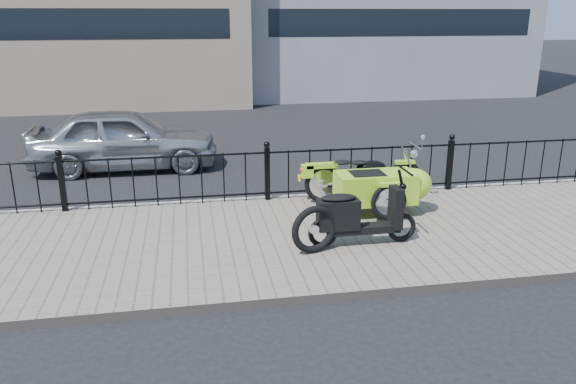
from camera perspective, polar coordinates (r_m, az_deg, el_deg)
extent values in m
plane|color=black|center=(9.04, -0.91, -4.03)|extent=(120.00, 120.00, 0.00)
cube|color=#6B625A|center=(8.56, -0.37, -4.88)|extent=(30.00, 3.80, 0.12)
cube|color=gray|center=(10.36, -2.20, -0.81)|extent=(30.00, 0.10, 0.12)
cylinder|color=black|center=(9.97, -2.15, 4.01)|extent=(14.00, 0.04, 0.04)
cylinder|color=black|center=(10.17, -2.10, -0.10)|extent=(14.00, 0.04, 0.04)
cube|color=black|center=(10.21, -21.97, 0.77)|extent=(0.09, 0.09, 0.96)
sphere|color=black|center=(10.08, -22.32, 3.71)|extent=(0.11, 0.11, 0.11)
cube|color=black|center=(10.07, -2.13, 1.85)|extent=(0.09, 0.09, 0.96)
sphere|color=black|center=(9.93, -2.16, 4.85)|extent=(0.11, 0.11, 0.11)
cube|color=black|center=(11.09, 16.09, 2.66)|extent=(0.09, 0.09, 0.96)
sphere|color=black|center=(10.97, 16.33, 5.38)|extent=(0.11, 0.11, 0.11)
cube|color=black|center=(20.84, -24.00, 15.31)|extent=(12.50, 0.06, 1.00)
cube|color=black|center=(22.89, 11.68, 16.51)|extent=(10.50, 0.06, 1.00)
torus|color=black|center=(10.40, 11.69, 1.24)|extent=(0.69, 0.09, 0.69)
torus|color=black|center=(9.95, 3.63, 0.83)|extent=(0.69, 0.09, 0.69)
torus|color=black|center=(9.14, 10.20, -0.97)|extent=(0.60, 0.08, 0.60)
cube|color=gray|center=(10.15, 7.75, 1.15)|extent=(0.34, 0.22, 0.24)
cylinder|color=black|center=(10.17, 7.74, 0.77)|extent=(1.40, 0.04, 0.04)
ellipsoid|color=black|center=(10.12, 8.46, 2.48)|extent=(0.54, 0.29, 0.26)
cylinder|color=silver|center=(10.31, 12.83, 4.59)|extent=(0.03, 0.56, 0.03)
cylinder|color=silver|center=(10.34, 12.10, 2.90)|extent=(0.25, 0.04, 0.59)
sphere|color=silver|center=(10.34, 12.68, 3.83)|extent=(0.15, 0.15, 0.15)
cube|color=#9FD425|center=(10.31, 11.80, 2.99)|extent=(0.36, 0.12, 0.06)
cube|color=#9FD425|center=(9.85, 3.39, 2.71)|extent=(0.55, 0.16, 0.08)
ellipsoid|color=black|center=(10.02, 7.29, 2.98)|extent=(0.31, 0.22, 0.08)
ellipsoid|color=black|center=(9.93, 5.53, 3.02)|extent=(0.31, 0.22, 0.08)
sphere|color=red|center=(9.79, 1.38, 2.28)|extent=(0.07, 0.07, 0.07)
cube|color=yellow|center=(9.93, 1.15, 1.42)|extent=(0.02, 0.14, 0.10)
cube|color=#9FD425|center=(9.42, 8.87, 0.46)|extent=(1.30, 0.62, 0.50)
ellipsoid|color=#9FD425|center=(9.64, 12.53, 0.80)|extent=(0.65, 0.60, 0.54)
cube|color=black|center=(9.31, 8.06, 1.76)|extent=(0.55, 0.43, 0.06)
cube|color=#9FD425|center=(9.05, 10.30, 0.77)|extent=(0.34, 0.11, 0.06)
torus|color=black|center=(8.45, 11.46, -3.51)|extent=(0.44, 0.08, 0.44)
torus|color=black|center=(8.10, 3.58, -4.12)|extent=(0.44, 0.08, 0.44)
cube|color=black|center=(8.25, 7.61, -3.71)|extent=(1.08, 0.24, 0.11)
cube|color=black|center=(8.06, 5.11, -2.26)|extent=(0.60, 0.28, 0.43)
ellipsoid|color=black|center=(7.98, 5.16, -0.58)|extent=(0.51, 0.25, 0.10)
cube|color=black|center=(8.30, 10.90, -1.51)|extent=(0.13, 0.32, 0.60)
cylinder|color=black|center=(8.23, 11.52, 0.65)|extent=(0.17, 0.04, 0.48)
cylinder|color=black|center=(8.19, 11.89, 2.11)|extent=(0.03, 0.48, 0.03)
torus|color=black|center=(7.86, 2.67, -3.82)|extent=(0.70, 0.29, 0.70)
imported|color=#A5A8AC|center=(13.01, -16.30, 5.21)|extent=(4.05, 1.64, 1.38)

